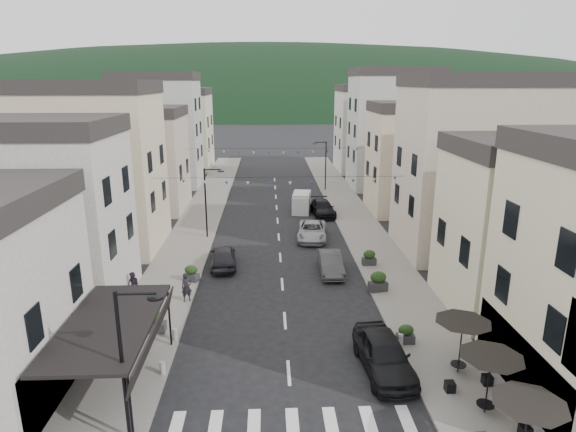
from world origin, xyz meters
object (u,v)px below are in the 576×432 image
Objects in this scene: pedestrian_a at (187,287)px; pedestrian_b at (133,285)px; parked_car_e at (223,256)px; delivery_van at (302,201)px; parked_car_d at (323,208)px; parked_car_b at (331,263)px; parked_car_a at (384,354)px; parked_car_c at (312,231)px.

pedestrian_a reaches higher than pedestrian_b.
parked_car_e is 1.02× the size of delivery_van.
delivery_van is at bearing 135.93° from parked_car_d.
parked_car_b is at bearing -0.46° from pedestrian_a.
pedestrian_b is (-3.33, 0.64, -0.08)m from pedestrian_a.
pedestrian_b is (-13.49, 8.17, 0.06)m from parked_car_a.
parked_car_a reaches higher than parked_car_b.
delivery_van is at bearing 89.40° from parked_car_a.
parked_car_d is 21.96m from pedestrian_a.
parked_car_e is at bearing -105.90° from delivery_van.
parked_car_e is (-6.96, -6.05, 0.05)m from parked_car_c.
parked_car_e is 7.18m from pedestrian_b.
parked_car_c is at bearing 28.60° from pedestrian_a.
delivery_van is (-0.87, 16.73, 0.28)m from parked_car_b.
pedestrian_a is (-10.36, -19.36, 0.28)m from parked_car_d.
parked_car_b is at bearing 90.32° from parked_car_a.
pedestrian_b reaches higher than parked_car_a.
parked_car_a is 1.02× the size of parked_car_d.
parked_car_a is 0.98× the size of parked_car_c.
pedestrian_b is at bearing -130.47° from parked_car_c.
parked_car_d is 23.19m from pedestrian_b.
parked_car_c is 16.38m from pedestrian_b.
parked_car_b is 13.08m from pedestrian_b.
parked_car_e is at bearing 118.32° from parked_car_a.
delivery_van is at bearing 93.51° from parked_car_b.
parked_car_a is 1.14× the size of delivery_van.
parked_car_a reaches higher than parked_car_d.
delivery_van is at bearing 93.59° from pedestrian_b.
delivery_van is at bearing -119.42° from parked_car_e.
parked_car_c is 9.17m from delivery_van.
parked_car_e is at bearing 48.75° from pedestrian_a.
parked_car_a is 11.86m from parked_car_b.
parked_car_b is 7.72m from parked_car_e.
delivery_van is 2.76× the size of pedestrian_b.
pedestrian_a reaches higher than parked_car_d.
parked_car_c is 7.70m from parked_car_d.
parked_car_c reaches higher than parked_car_b.
parked_car_a is 15.82m from parked_car_e.
parked_car_b is 0.98× the size of delivery_van.
parked_car_a is at bearing -94.86° from parked_car_d.
pedestrian_b reaches higher than parked_car_c.
delivery_van is at bearing 97.85° from parked_car_c.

